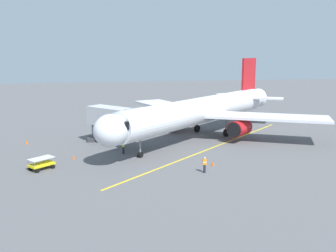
{
  "coord_description": "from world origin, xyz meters",
  "views": [
    {
      "loc": [
        15.21,
        52.99,
        12.34
      ],
      "look_at": [
        5.92,
        6.49,
        3.0
      ],
      "focal_mm": 39.61,
      "sensor_mm": 36.0,
      "label": 1
    }
  ],
  "objects": [
    {
      "name": "safety_cone_nose_right",
      "position": [
        17.9,
        9.21,
        0.28
      ],
      "size": [
        0.32,
        0.32,
        0.55
      ],
      "primitive_type": "cone",
      "color": "#F2590F",
      "rests_on": "ground"
    },
    {
      "name": "ground_crew_wing_walker",
      "position": [
        11.92,
        8.05,
        0.89
      ],
      "size": [
        0.32,
        0.44,
        1.71
      ],
      "color": "#23232D",
      "rests_on": "ground"
    },
    {
      "name": "airplane",
      "position": [
        -0.32,
        1.04,
        4.0
      ],
      "size": [
        33.59,
        32.43,
        11.5
      ],
      "color": "silver",
      "rests_on": "ground"
    },
    {
      "name": "baggage_cart_near_nose",
      "position": [
        21.08,
        12.68,
        0.66
      ],
      "size": [
        2.89,
        2.74,
        1.27
      ],
      "color": "yellow",
      "rests_on": "ground"
    },
    {
      "name": "safety_cone_wing_port",
      "position": [
        24.6,
        0.48,
        0.28
      ],
      "size": [
        0.32,
        0.32,
        0.55
      ],
      "primitive_type": "cone",
      "color": "#F2590F",
      "rests_on": "ground"
    },
    {
      "name": "ground_crew_marshaller",
      "position": [
        4.15,
        17.24,
        0.89
      ],
      "size": [
        0.41,
        0.27,
        1.71
      ],
      "color": "#23232D",
      "rests_on": "ground"
    },
    {
      "name": "jet_bridge",
      "position": [
        11.71,
        4.42,
        3.76
      ],
      "size": [
        9.05,
        9.88,
        5.4
      ],
      "color": "#B7B7BC",
      "rests_on": "ground"
    },
    {
      "name": "safety_cone_nose_left",
      "position": [
        2.5,
        15.03,
        0.28
      ],
      "size": [
        0.32,
        0.32,
        0.55
      ],
      "primitive_type": "cone",
      "color": "#F2590F",
      "rests_on": "ground"
    },
    {
      "name": "ground_plane",
      "position": [
        0.0,
        0.0,
        0.0
      ],
      "size": [
        220.0,
        220.0,
        0.0
      ],
      "primitive_type": "plane",
      "color": "#565659"
    },
    {
      "name": "apron_lead_in_line",
      "position": [
        -0.11,
        7.23,
        0.01
      ],
      "size": [
        30.27,
        26.51,
        0.01
      ],
      "primitive_type": "cube",
      "rotation": [
        0.0,
        0.0,
        -0.85
      ],
      "color": "yellow",
      "rests_on": "ground"
    }
  ]
}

